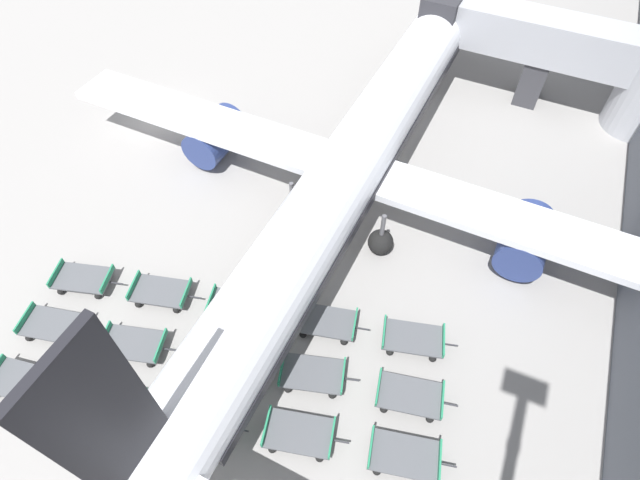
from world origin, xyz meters
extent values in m
plane|color=gray|center=(0.00, 0.00, 0.00)|extent=(500.00, 500.00, 0.00)
cube|color=#A8AAB2|center=(22.87, 12.47, 4.63)|extent=(14.36, 3.30, 2.77)
cube|color=#2D2D33|center=(15.75, 12.74, 4.63)|extent=(2.55, 4.23, 3.32)
cube|color=#38383D|center=(22.87, 12.47, 1.62)|extent=(1.69, 2.55, 3.25)
cylinder|color=silver|center=(15.26, -0.94, 3.73)|extent=(4.95, 39.22, 3.56)
cube|color=black|center=(14.59, -19.82, 8.91)|extent=(0.37, 2.68, 6.80)
cube|color=silver|center=(14.59, -19.91, 4.26)|extent=(10.42, 1.53, 0.24)
cube|color=silver|center=(15.21, -2.51, 2.93)|extent=(37.15, 4.22, 0.44)
cylinder|color=navy|center=(24.78, -2.45, 1.52)|extent=(2.59, 3.84, 2.45)
cylinder|color=navy|center=(5.66, -1.77, 1.52)|extent=(2.59, 3.84, 2.45)
cube|color=black|center=(15.26, -0.94, 3.11)|extent=(4.88, 35.31, 0.64)
cylinder|color=#56565B|center=(15.69, 11.18, 1.77)|extent=(0.24, 0.24, 2.14)
sphere|color=black|center=(15.69, 11.18, 0.70)|extent=(1.39, 1.39, 1.39)
cylinder|color=#56565B|center=(17.80, -4.95, 1.77)|extent=(0.24, 0.24, 2.14)
sphere|color=black|center=(17.80, -4.95, 0.70)|extent=(1.39, 1.39, 1.39)
cylinder|color=#56565B|center=(12.44, -4.76, 1.77)|extent=(0.24, 0.24, 2.14)
sphere|color=black|center=(12.44, -4.76, 0.70)|extent=(1.39, 1.39, 1.39)
cube|color=#515459|center=(5.76, -18.76, 0.55)|extent=(3.10, 2.12, 0.10)
cube|color=#237F56|center=(7.13, -18.53, 0.76)|extent=(0.36, 1.65, 0.32)
cube|color=#333338|center=(7.52, -18.47, 0.43)|extent=(0.70, 0.18, 0.06)
sphere|color=black|center=(6.87, -19.29, 0.18)|extent=(0.36, 0.36, 0.36)
sphere|color=black|center=(6.63, -17.90, 0.18)|extent=(0.36, 0.36, 0.36)
sphere|color=black|center=(4.66, -18.23, 0.18)|extent=(0.36, 0.36, 0.36)
cube|color=#515459|center=(9.98, -17.94, 0.55)|extent=(3.14, 2.20, 0.10)
cube|color=#237F56|center=(11.34, -17.66, 0.76)|extent=(0.41, 1.65, 0.32)
cube|color=#237F56|center=(8.61, -18.22, 0.76)|extent=(0.41, 1.65, 0.32)
cube|color=#333338|center=(11.72, -17.59, 0.43)|extent=(0.70, 0.20, 0.06)
sphere|color=black|center=(11.10, -18.43, 0.18)|extent=(0.36, 0.36, 0.36)
sphere|color=black|center=(10.82, -17.05, 0.18)|extent=(0.36, 0.36, 0.36)
sphere|color=black|center=(9.14, -18.83, 0.18)|extent=(0.36, 0.36, 0.36)
sphere|color=black|center=(8.85, -17.45, 0.18)|extent=(0.36, 0.36, 0.36)
cube|color=#515459|center=(13.96, -16.97, 0.55)|extent=(3.10, 2.12, 0.10)
cube|color=#237F56|center=(15.33, -16.73, 0.76)|extent=(0.36, 1.65, 0.32)
cube|color=#237F56|center=(12.59, -17.20, 0.76)|extent=(0.36, 1.65, 0.32)
cube|color=#333338|center=(15.71, -16.67, 0.43)|extent=(0.70, 0.18, 0.06)
sphere|color=black|center=(15.06, -17.50, 0.18)|extent=(0.36, 0.36, 0.36)
sphere|color=black|center=(14.83, -16.10, 0.18)|extent=(0.36, 0.36, 0.36)
sphere|color=black|center=(13.09, -17.83, 0.18)|extent=(0.36, 0.36, 0.36)
sphere|color=black|center=(12.85, -16.44, 0.18)|extent=(0.36, 0.36, 0.36)
cube|color=#515459|center=(18.05, -15.84, 0.55)|extent=(3.17, 2.29, 0.10)
cube|color=#237F56|center=(19.40, -15.51, 0.76)|extent=(0.47, 1.64, 0.32)
cube|color=#237F56|center=(16.70, -16.17, 0.76)|extent=(0.47, 1.64, 0.32)
cube|color=#333338|center=(19.78, -15.42, 0.43)|extent=(0.69, 0.22, 0.06)
sphere|color=black|center=(19.19, -16.29, 0.18)|extent=(0.36, 0.36, 0.36)
sphere|color=black|center=(18.86, -14.91, 0.18)|extent=(0.36, 0.36, 0.36)
sphere|color=black|center=(17.25, -16.76, 0.18)|extent=(0.36, 0.36, 0.36)
sphere|color=black|center=(16.91, -15.39, 0.18)|extent=(0.36, 0.36, 0.36)
cube|color=#515459|center=(22.35, -14.91, 0.55)|extent=(3.15, 2.24, 0.10)
cube|color=#237F56|center=(23.71, -14.61, 0.76)|extent=(0.43, 1.64, 0.32)
cube|color=#237F56|center=(20.99, -15.21, 0.76)|extent=(0.43, 1.64, 0.32)
cube|color=#333338|center=(24.09, -14.53, 0.43)|extent=(0.70, 0.21, 0.06)
sphere|color=black|center=(23.18, -14.01, 0.18)|extent=(0.36, 0.36, 0.36)
sphere|color=black|center=(21.52, -15.82, 0.18)|extent=(0.36, 0.36, 0.36)
sphere|color=black|center=(21.22, -14.43, 0.18)|extent=(0.36, 0.36, 0.36)
cube|color=#515459|center=(5.01, -15.99, 0.55)|extent=(3.16, 2.25, 0.10)
cube|color=#237F56|center=(6.36, -15.69, 0.76)|extent=(0.44, 1.64, 0.32)
cube|color=#237F56|center=(3.65, -16.30, 0.76)|extent=(0.44, 1.64, 0.32)
cube|color=#333338|center=(6.75, -15.60, 0.43)|extent=(0.70, 0.21, 0.06)
sphere|color=black|center=(6.14, -16.46, 0.18)|extent=(0.36, 0.36, 0.36)
sphere|color=black|center=(5.83, -15.08, 0.18)|extent=(0.36, 0.36, 0.36)
sphere|color=black|center=(4.18, -16.90, 0.18)|extent=(0.36, 0.36, 0.36)
sphere|color=black|center=(3.88, -15.52, 0.18)|extent=(0.36, 0.36, 0.36)
cube|color=#515459|center=(9.18, -15.26, 0.55)|extent=(3.20, 2.37, 0.10)
cube|color=#237F56|center=(10.52, -14.89, 0.76)|extent=(0.52, 1.63, 0.32)
cube|color=#237F56|center=(7.84, -15.63, 0.76)|extent=(0.52, 1.63, 0.32)
cube|color=#333338|center=(10.90, -14.78, 0.43)|extent=(0.69, 0.25, 0.06)
sphere|color=black|center=(10.34, -15.67, 0.18)|extent=(0.36, 0.36, 0.36)
sphere|color=black|center=(9.96, -14.31, 0.18)|extent=(0.36, 0.36, 0.36)
sphere|color=black|center=(8.41, -16.21, 0.18)|extent=(0.36, 0.36, 0.36)
sphere|color=black|center=(8.03, -14.85, 0.18)|extent=(0.36, 0.36, 0.36)
cube|color=#515459|center=(13.42, -14.33, 0.55)|extent=(3.16, 2.26, 0.10)
cube|color=#237F56|center=(14.78, -14.02, 0.76)|extent=(0.45, 1.64, 0.32)
cube|color=#237F56|center=(12.07, -14.64, 0.76)|extent=(0.45, 1.64, 0.32)
cube|color=#333338|center=(15.16, -13.93, 0.43)|extent=(0.70, 0.22, 0.06)
sphere|color=black|center=(14.56, -14.80, 0.18)|extent=(0.36, 0.36, 0.36)
sphere|color=black|center=(14.24, -13.42, 0.18)|extent=(0.36, 0.36, 0.36)
sphere|color=black|center=(12.60, -15.24, 0.18)|extent=(0.36, 0.36, 0.36)
sphere|color=black|center=(12.29, -13.86, 0.18)|extent=(0.36, 0.36, 0.36)
cube|color=#515459|center=(17.48, -13.22, 0.55)|extent=(3.21, 2.38, 0.10)
cube|color=#237F56|center=(18.82, -12.84, 0.76)|extent=(0.53, 1.62, 0.32)
cube|color=#237F56|center=(16.15, -13.60, 0.76)|extent=(0.53, 1.62, 0.32)
cube|color=#333338|center=(19.20, -12.73, 0.43)|extent=(0.69, 0.25, 0.06)
sphere|color=black|center=(18.64, -13.63, 0.18)|extent=(0.36, 0.36, 0.36)
sphere|color=black|center=(18.25, -12.27, 0.18)|extent=(0.36, 0.36, 0.36)
sphere|color=black|center=(16.71, -14.17, 0.18)|extent=(0.36, 0.36, 0.36)
sphere|color=black|center=(16.33, -12.81, 0.18)|extent=(0.36, 0.36, 0.36)
cube|color=#515459|center=(21.79, -12.41, 0.55)|extent=(3.13, 2.20, 0.10)
cube|color=#237F56|center=(23.15, -12.13, 0.76)|extent=(0.41, 1.65, 0.32)
cube|color=#237F56|center=(20.43, -12.68, 0.76)|extent=(0.41, 1.65, 0.32)
cube|color=#333338|center=(23.54, -12.06, 0.43)|extent=(0.70, 0.20, 0.06)
sphere|color=black|center=(22.91, -12.90, 0.18)|extent=(0.36, 0.36, 0.36)
sphere|color=black|center=(22.63, -11.52, 0.18)|extent=(0.36, 0.36, 0.36)
sphere|color=black|center=(20.95, -13.30, 0.18)|extent=(0.36, 0.36, 0.36)
sphere|color=black|center=(20.67, -11.91, 0.18)|extent=(0.36, 0.36, 0.36)
cube|color=#515459|center=(4.51, -13.26, 0.55)|extent=(3.21, 2.39, 0.10)
cube|color=#237F56|center=(5.84, -12.88, 0.76)|extent=(0.54, 1.62, 0.32)
cube|color=#237F56|center=(3.17, -13.65, 0.76)|extent=(0.54, 1.62, 0.32)
cube|color=#333338|center=(6.22, -12.77, 0.43)|extent=(0.69, 0.25, 0.06)
sphere|color=black|center=(5.67, -13.67, 0.18)|extent=(0.36, 0.36, 0.36)
sphere|color=black|center=(5.28, -12.31, 0.18)|extent=(0.36, 0.36, 0.36)
sphere|color=black|center=(3.74, -14.22, 0.18)|extent=(0.36, 0.36, 0.36)
sphere|color=black|center=(3.35, -12.86, 0.18)|extent=(0.36, 0.36, 0.36)
cube|color=#515459|center=(8.65, -12.31, 0.55)|extent=(3.18, 2.32, 0.10)
cube|color=#237F56|center=(9.99, -11.97, 0.76)|extent=(0.49, 1.63, 0.32)
cube|color=#237F56|center=(7.30, -12.65, 0.76)|extent=(0.49, 1.63, 0.32)
cube|color=#333338|center=(10.37, -11.87, 0.43)|extent=(0.69, 0.23, 0.06)
sphere|color=black|center=(9.79, -12.75, 0.18)|extent=(0.36, 0.36, 0.36)
sphere|color=black|center=(9.44, -11.38, 0.18)|extent=(0.36, 0.36, 0.36)
sphere|color=black|center=(7.85, -13.24, 0.18)|extent=(0.36, 0.36, 0.36)
sphere|color=black|center=(7.50, -11.87, 0.18)|extent=(0.36, 0.36, 0.36)
cube|color=#515459|center=(12.66, -11.48, 0.55)|extent=(3.17, 2.28, 0.10)
cube|color=#237F56|center=(14.02, -11.16, 0.76)|extent=(0.46, 1.64, 0.32)
cube|color=#237F56|center=(11.31, -11.80, 0.76)|extent=(0.46, 1.64, 0.32)
cube|color=#333338|center=(14.40, -11.07, 0.43)|extent=(0.70, 0.22, 0.06)
sphere|color=black|center=(13.80, -11.94, 0.18)|extent=(0.36, 0.36, 0.36)
sphere|color=black|center=(13.48, -10.56, 0.18)|extent=(0.36, 0.36, 0.36)
sphere|color=black|center=(11.85, -12.40, 0.18)|extent=(0.36, 0.36, 0.36)
sphere|color=black|center=(11.53, -11.02, 0.18)|extent=(0.36, 0.36, 0.36)
cube|color=#515459|center=(17.00, -10.53, 0.55)|extent=(3.16, 2.27, 0.10)
cube|color=#237F56|center=(18.35, -10.22, 0.76)|extent=(0.45, 1.64, 0.32)
cube|color=#237F56|center=(15.64, -10.84, 0.76)|extent=(0.45, 1.64, 0.32)
cube|color=#333338|center=(18.73, -10.13, 0.43)|extent=(0.70, 0.22, 0.06)
sphere|color=black|center=(18.13, -10.99, 0.18)|extent=(0.36, 0.36, 0.36)
sphere|color=black|center=(17.82, -9.61, 0.18)|extent=(0.36, 0.36, 0.36)
sphere|color=black|center=(16.18, -11.44, 0.18)|extent=(0.36, 0.36, 0.36)
sphere|color=black|center=(15.86, -10.06, 0.18)|extent=(0.36, 0.36, 0.36)
cube|color=#515459|center=(21.11, -9.69, 0.55)|extent=(3.18, 2.32, 0.10)
cube|color=#237F56|center=(22.46, -9.35, 0.76)|extent=(0.49, 1.63, 0.32)
cube|color=#237F56|center=(19.76, -10.03, 0.76)|extent=(0.49, 1.63, 0.32)
cube|color=#333338|center=(22.84, -9.25, 0.43)|extent=(0.69, 0.23, 0.06)
sphere|color=black|center=(22.26, -10.13, 0.18)|extent=(0.36, 0.36, 0.36)
sphere|color=black|center=(21.91, -8.76, 0.18)|extent=(0.36, 0.36, 0.36)
sphere|color=black|center=(20.32, -10.62, 0.18)|extent=(0.36, 0.36, 0.36)
sphere|color=black|center=(19.97, -9.25, 0.18)|extent=(0.36, 0.36, 0.36)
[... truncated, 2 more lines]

